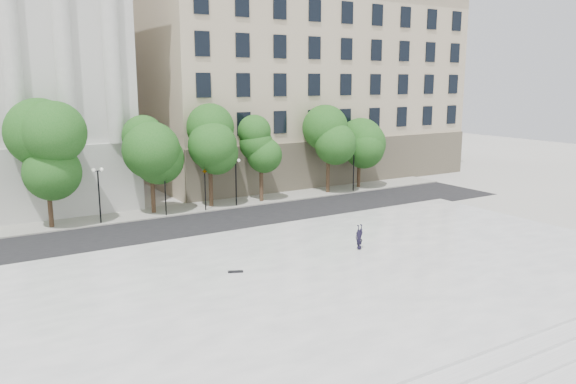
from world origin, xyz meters
name	(u,v)px	position (x,y,z in m)	size (l,w,h in m)	color
ground	(339,302)	(0.00, 0.00, 0.00)	(160.00, 160.00, 0.00)	beige
plaza	(307,280)	(0.00, 3.00, 0.23)	(44.00, 22.00, 0.45)	white
street	(200,226)	(0.00, 18.00, 0.01)	(60.00, 8.00, 0.02)	black
far_sidewalk	(173,210)	(0.00, 24.00, 0.06)	(60.00, 4.00, 0.12)	#A6A499
building_east	(282,80)	(20.00, 38.91, 11.14)	(36.00, 26.15, 23.00)	#BFAF91
traffic_light_west	(164,173)	(-1.22, 22.30, 3.71)	(0.44, 1.79, 4.21)	black
traffic_light_east	(205,169)	(2.33, 22.30, 3.70)	(0.91, 1.76, 4.20)	black
person_lying	(359,246)	(5.69, 5.51, 0.67)	(0.59, 0.39, 1.62)	black
skateboard	(236,272)	(-3.04, 5.69, 0.49)	(0.86, 0.22, 0.09)	black
plaza_steps	(481,377)	(0.00, -8.90, 0.12)	(44.00, 3.00, 0.30)	white
street_trees	(193,147)	(1.84, 23.55, 5.49)	(45.85, 5.22, 7.98)	#382619
lamp_posts	(175,180)	(-0.20, 22.60, 2.94)	(37.61, 0.28, 4.48)	black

